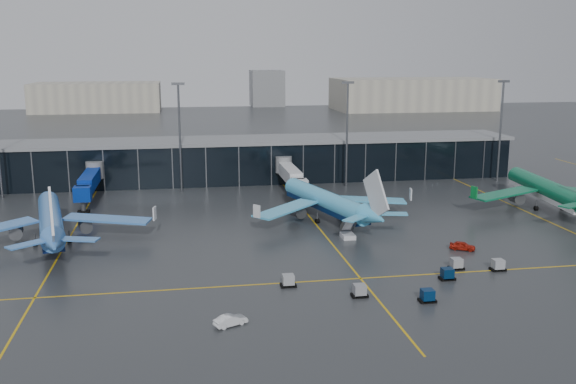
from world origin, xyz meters
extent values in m
plane|color=#282B2D|center=(0.00, 0.00, 0.00)|extent=(600.00, 600.00, 0.00)
cube|color=black|center=(0.00, 62.00, 5.00)|extent=(140.00, 16.00, 10.00)
cube|color=slate|center=(0.00, 62.00, 10.30)|extent=(142.00, 17.00, 0.80)
cylinder|color=#595B60|center=(-35.00, 53.50, 5.20)|extent=(4.00, 4.00, 4.00)
cube|color=navy|center=(-35.00, 40.00, 4.40)|extent=(3.00, 24.00, 3.00)
cylinder|color=#595B60|center=(-35.00, 32.50, 1.30)|extent=(1.00, 1.00, 2.60)
cylinder|color=#595B60|center=(10.00, 53.50, 5.20)|extent=(4.00, 4.00, 4.00)
cube|color=silver|center=(10.00, 40.00, 4.40)|extent=(3.00, 24.00, 3.00)
cylinder|color=#595B60|center=(10.00, 32.50, 1.30)|extent=(1.00, 1.00, 2.60)
cylinder|color=#595B60|center=(-15.00, 50.00, 12.50)|extent=(0.50, 0.50, 25.00)
cube|color=#595B60|center=(-15.00, 50.00, 25.20)|extent=(3.00, 0.40, 0.60)
cylinder|color=#595B60|center=(25.00, 50.00, 12.50)|extent=(0.50, 0.50, 25.00)
cube|color=#595B60|center=(25.00, 50.00, 25.20)|extent=(3.00, 0.40, 0.60)
cylinder|color=#595B60|center=(65.00, 50.00, 12.50)|extent=(0.50, 0.50, 25.00)
cube|color=#595B60|center=(65.00, 50.00, 25.20)|extent=(3.00, 0.40, 0.60)
cube|color=#B2AD99|center=(120.00, 260.00, 9.00)|extent=(90.00, 42.00, 18.00)
cube|color=#B2AD99|center=(-60.00, 280.00, 8.00)|extent=(70.00, 38.00, 16.00)
cube|color=#B2AD99|center=(40.00, 300.00, 11.00)|extent=(20.00, 20.00, 22.00)
cube|color=gold|center=(-35.00, 20.00, 0.01)|extent=(0.30, 120.00, 0.02)
cube|color=gold|center=(10.00, 20.00, 0.01)|extent=(0.30, 120.00, 0.02)
cube|color=gold|center=(55.00, 20.00, 0.01)|extent=(0.30, 120.00, 0.02)
cube|color=gold|center=(10.00, -15.00, 0.01)|extent=(220.00, 0.30, 0.02)
cube|color=black|center=(22.19, -17.58, 0.18)|extent=(2.20, 1.50, 0.36)
cube|color=#041B38|center=(22.19, -17.58, 0.95)|extent=(1.60, 1.50, 1.50)
cube|color=black|center=(25.43, -13.49, 0.18)|extent=(2.20, 1.50, 0.36)
cube|color=gray|center=(25.43, -13.49, 0.95)|extent=(1.60, 1.50, 1.50)
cube|color=black|center=(31.34, -15.07, 0.18)|extent=(2.20, 1.50, 0.36)
cube|color=gray|center=(31.34, -15.07, 0.95)|extent=(1.60, 1.50, 1.50)
cube|color=black|center=(7.89, -21.88, 0.18)|extent=(2.20, 1.50, 0.36)
cube|color=gray|center=(7.89, -21.88, 0.95)|extent=(1.60, 1.50, 1.50)
cube|color=black|center=(-0.87, -16.45, 0.18)|extent=(2.20, 1.50, 0.36)
cube|color=gray|center=(-0.87, -16.45, 0.95)|extent=(1.60, 1.50, 1.50)
cube|color=black|center=(16.16, -25.15, 0.18)|extent=(2.20, 1.50, 0.36)
cube|color=#051E41|center=(16.16, -25.15, 0.95)|extent=(1.60, 1.50, 1.50)
cube|color=silver|center=(13.58, 5.55, 0.40)|extent=(2.21, 3.20, 0.80)
cube|color=silver|center=(13.58, 5.55, 2.30)|extent=(1.61, 2.84, 2.29)
imported|color=#A81A0C|center=(30.54, -4.49, 0.71)|extent=(4.44, 3.56, 1.42)
imported|color=silver|center=(-9.92, -28.32, 0.68)|extent=(4.34, 3.02, 1.36)
camera|label=1|loc=(-15.25, -100.13, 31.83)|focal=40.00mm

